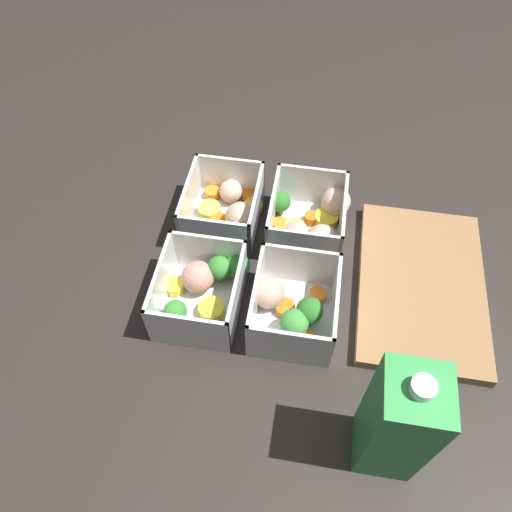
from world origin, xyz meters
The scene contains 7 objects.
ground_plane centered at (0.00, 0.00, 0.00)m, with size 4.00×4.00×0.00m, color #282321.
container_near_left centered at (-0.08, -0.06, 0.03)m, with size 0.15×0.13×0.08m.
container_near_right centered at (0.07, -0.06, 0.03)m, with size 0.14×0.13×0.08m.
container_far_left centered at (-0.08, 0.08, 0.03)m, with size 0.15×0.14×0.08m.
container_far_right centered at (0.08, 0.06, 0.03)m, with size 0.14×0.13×0.08m.
juice_carton centered at (0.24, 0.19, 0.10)m, with size 0.07×0.07×0.20m.
cutting_board centered at (0.00, 0.25, 0.01)m, with size 0.28×0.18×0.02m.
Camera 1 is at (0.43, 0.07, 0.63)m, focal length 35.00 mm.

